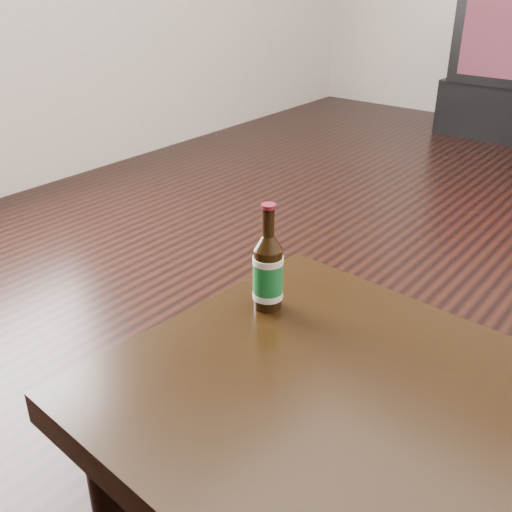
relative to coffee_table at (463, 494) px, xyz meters
The scene contains 2 objects.
coffee_table is the anchor object (origin of this frame).
beer_bottle 0.52m from the coffee_table, 161.44° to the left, with size 0.07×0.07×0.22m.
Camera 1 is at (0.25, -1.52, 1.08)m, focal length 42.00 mm.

